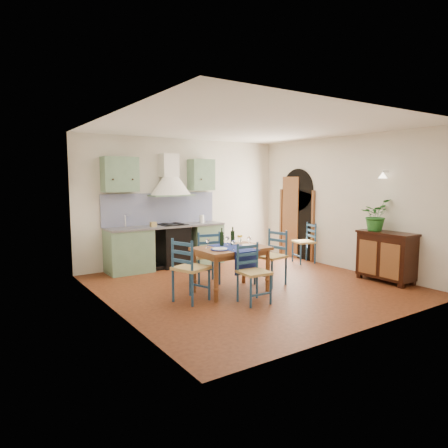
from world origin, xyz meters
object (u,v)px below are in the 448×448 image
at_px(dining_table, 231,252).
at_px(potted_plant, 375,215).
at_px(sideboard, 386,255).
at_px(chair_near, 253,273).

bearing_deg(dining_table, potted_plant, -16.36).
distance_m(dining_table, sideboard, 2.97).
distance_m(dining_table, chair_near, 0.70).
relative_size(chair_near, sideboard, 0.87).
bearing_deg(chair_near, potted_plant, -2.70).
height_order(dining_table, potted_plant, potted_plant).
xyz_separation_m(dining_table, sideboard, (2.78, -1.05, -0.17)).
bearing_deg(potted_plant, chair_near, 177.30).
bearing_deg(sideboard, potted_plant, 99.02).
relative_size(dining_table, sideboard, 1.16).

